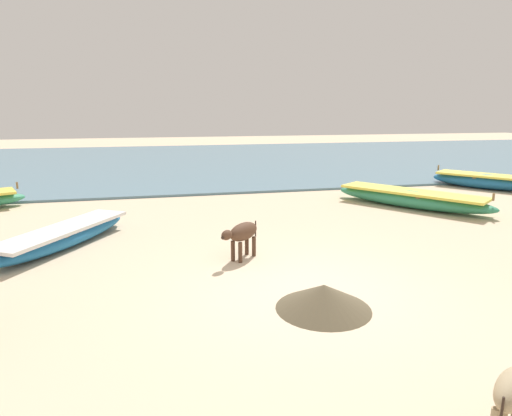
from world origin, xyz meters
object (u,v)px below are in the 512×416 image
(fishing_boat_0, at_px, (485,181))
(fishing_boat_3, at_px, (64,236))
(fishing_boat_1, at_px, (411,198))
(calf_far_dark, at_px, (242,233))

(fishing_boat_0, distance_m, fishing_boat_3, 14.13)
(fishing_boat_0, height_order, fishing_boat_1, fishing_boat_0)
(fishing_boat_0, xyz_separation_m, calf_far_dark, (-10.09, -5.54, 0.23))
(fishing_boat_3, bearing_deg, fishing_boat_1, 131.74)
(fishing_boat_1, bearing_deg, fishing_boat_3, -114.79)
(fishing_boat_1, height_order, calf_far_dark, calf_far_dark)
(fishing_boat_0, bearing_deg, calf_far_dark, 81.67)
(fishing_boat_0, xyz_separation_m, fishing_boat_3, (-13.57, -3.91, -0.06))
(fishing_boat_1, xyz_separation_m, calf_far_dark, (-5.71, -3.35, 0.24))
(fishing_boat_3, bearing_deg, fishing_boat_0, 137.22)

